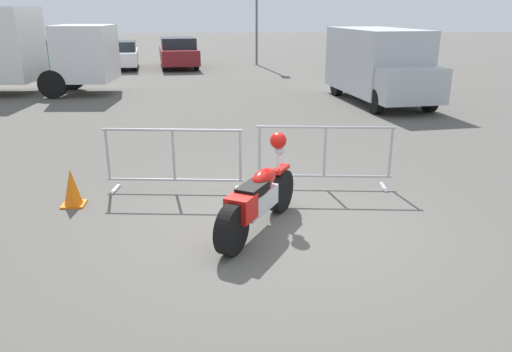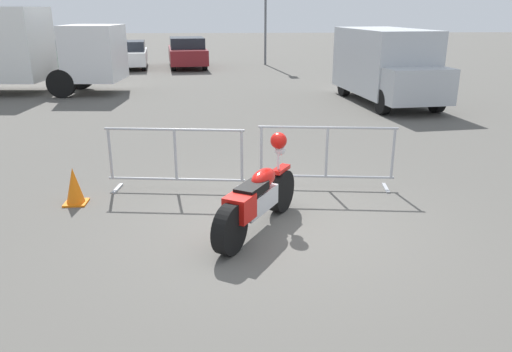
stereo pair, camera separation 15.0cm
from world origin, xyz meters
name	(u,v)px [view 2 (the right image)]	position (x,y,z in m)	size (l,w,h in m)	color
ground_plane	(277,224)	(0.00, 0.00, 0.00)	(120.00, 120.00, 0.00)	#54514C
motorcycle	(258,198)	(-0.28, -0.17, 0.47)	(1.24, 1.98, 1.24)	black
crowd_barrier_near	(176,159)	(-1.54, 1.48, 0.56)	(2.28, 0.68, 1.07)	#9EA0A5
crowd_barrier_far	(327,156)	(0.98, 1.48, 0.56)	(2.28, 0.68, 1.07)	#9EA0A5
delivery_van	(386,64)	(4.42, 9.54, 1.24)	(2.53, 5.20, 2.31)	#B2B7BC
parked_car_black	(16,54)	(-11.43, 20.27, 0.73)	(2.25, 4.43, 1.44)	black
parked_car_green	(73,54)	(-8.52, 20.14, 0.74)	(2.29, 4.51, 1.47)	#236B38
parked_car_white	(130,54)	(-5.62, 20.05, 0.70)	(2.14, 4.22, 1.37)	white
parked_car_maroon	(187,52)	(-2.71, 20.20, 0.78)	(2.39, 4.70, 1.53)	maroon
pedestrian	(50,63)	(-7.49, 13.54, 0.92)	(0.48, 0.48, 1.69)	#262838
planter_island	(403,66)	(7.94, 17.97, 0.26)	(3.59, 3.59, 1.03)	#ADA89E
traffic_cone	(74,186)	(-3.07, 0.97, 0.29)	(0.34, 0.34, 0.59)	orange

